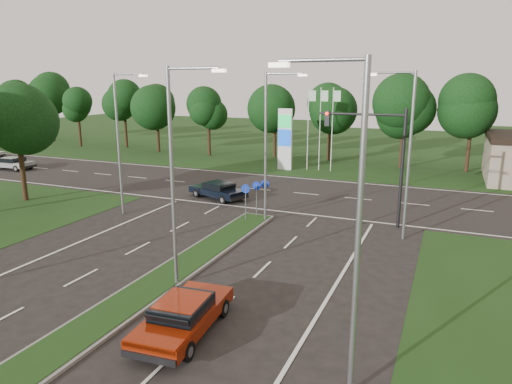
% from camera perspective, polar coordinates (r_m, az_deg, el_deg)
% --- Properties ---
extents(ground, '(160.00, 160.00, 0.00)m').
position_cam_1_polar(ground, '(16.51, -24.33, -18.27)').
color(ground, black).
rests_on(ground, ground).
extents(verge_far, '(160.00, 50.00, 0.02)m').
position_cam_1_polar(verge_far, '(65.59, 13.45, 5.73)').
color(verge_far, '#193411').
rests_on(verge_far, ground).
extents(cross_road, '(160.00, 12.00, 0.02)m').
position_cam_1_polar(cross_road, '(35.87, 4.77, -0.10)').
color(cross_road, black).
rests_on(cross_road, ground).
extents(median_kerb, '(2.00, 26.00, 0.12)m').
position_cam_1_polar(median_kerb, '(18.99, -15.31, -12.98)').
color(median_kerb, slate).
rests_on(median_kerb, ground).
extents(streetlight_median_near, '(2.53, 0.22, 9.00)m').
position_cam_1_polar(streetlight_median_near, '(18.39, -9.96, 2.97)').
color(streetlight_median_near, gray).
rests_on(streetlight_median_near, ground).
extents(streetlight_median_far, '(2.53, 0.22, 9.00)m').
position_cam_1_polar(streetlight_median_far, '(27.22, 1.60, 6.50)').
color(streetlight_median_far, gray).
rests_on(streetlight_median_far, ground).
extents(streetlight_left_far, '(2.53, 0.22, 9.00)m').
position_cam_1_polar(streetlight_left_far, '(30.26, -16.59, 6.65)').
color(streetlight_left_far, gray).
rests_on(streetlight_left_far, ground).
extents(streetlight_right_far, '(2.53, 0.22, 9.00)m').
position_cam_1_polar(streetlight_right_far, '(25.43, 18.24, 5.35)').
color(streetlight_right_far, gray).
rests_on(streetlight_right_far, ground).
extents(streetlight_right_near, '(2.53, 0.22, 9.00)m').
position_cam_1_polar(streetlight_right_near, '(11.80, 11.84, -2.97)').
color(streetlight_right_near, gray).
rests_on(streetlight_right_near, ground).
extents(traffic_signal, '(5.10, 0.42, 7.00)m').
position_cam_1_polar(traffic_signal, '(27.63, 15.23, 5.25)').
color(traffic_signal, black).
rests_on(traffic_signal, ground).
extents(median_signs, '(1.16, 1.76, 2.38)m').
position_cam_1_polar(median_signs, '(28.56, -0.01, -0.03)').
color(median_signs, gray).
rests_on(median_signs, ground).
extents(gas_pylon, '(5.80, 1.26, 8.00)m').
position_cam_1_polar(gas_pylon, '(44.97, 3.93, 6.80)').
color(gas_pylon, silver).
rests_on(gas_pylon, ground).
extents(tree_left_far, '(5.20, 5.20, 8.86)m').
position_cam_1_polar(tree_left_far, '(36.99, -28.44, 8.35)').
color(tree_left_far, black).
rests_on(tree_left_far, ground).
extents(treeline_far, '(6.00, 6.00, 9.90)m').
position_cam_1_polar(treeline_far, '(50.27, 10.93, 11.44)').
color(treeline_far, black).
rests_on(treeline_far, ground).
extents(red_sedan, '(2.27, 4.72, 1.26)m').
position_cam_1_polar(red_sedan, '(16.27, -9.06, -14.92)').
color(red_sedan, maroon).
rests_on(red_sedan, ground).
extents(navy_sedan, '(4.88, 3.27, 1.24)m').
position_cam_1_polar(navy_sedan, '(33.89, -4.77, 0.26)').
color(navy_sedan, black).
rests_on(navy_sedan, ground).
extents(far_car_a, '(4.36, 2.03, 1.23)m').
position_cam_1_polar(far_car_a, '(51.41, -28.15, 3.22)').
color(far_car_a, '#999999').
rests_on(far_car_a, ground).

